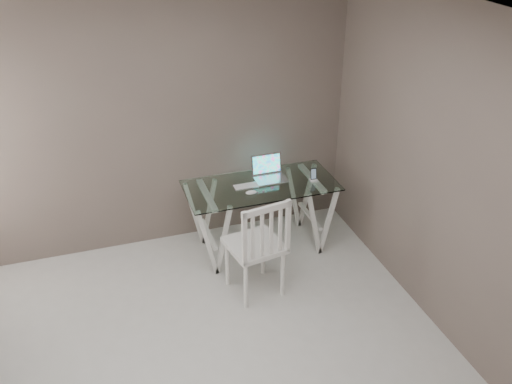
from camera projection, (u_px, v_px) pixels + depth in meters
room at (198, 197)px, 3.46m from camera, size 4.50×4.52×2.71m
desk at (261, 216)px, 5.81m from camera, size 1.50×0.70×0.75m
chair at (259, 244)px, 5.05m from camera, size 0.54×0.54×1.03m
laptop at (269, 173)px, 5.74m from camera, size 0.32×0.26×0.22m
keyboard at (247, 186)px, 5.60m from camera, size 0.28×0.12×0.01m
mouse at (251, 192)px, 5.46m from camera, size 0.11×0.06×0.03m
phone_dock at (314, 177)px, 5.69m from camera, size 0.07×0.07×0.13m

